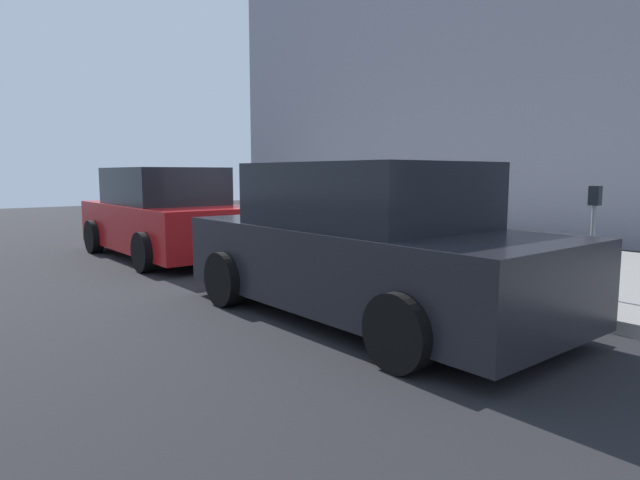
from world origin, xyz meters
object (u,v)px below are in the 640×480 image
(suitcase_maroon_1, at_px, (446,255))
(parked_car_charcoal_0, at_px, (365,246))
(suitcase_teal_5, at_px, (346,240))
(parking_meter, at_px, (593,225))
(suitcase_silver_4, at_px, (368,239))
(suitcase_red_2, at_px, (414,249))
(suitcase_black_0, at_px, (476,260))
(parked_car_red_1, at_px, (165,216))
(suitcase_navy_3, at_px, (386,244))
(bollard_post, at_px, (286,225))
(fire_hydrant, at_px, (314,227))

(suitcase_maroon_1, relative_size, parked_car_charcoal_0, 0.17)
(suitcase_teal_5, distance_m, parking_meter, 4.08)
(suitcase_maroon_1, xyz_separation_m, suitcase_silver_4, (1.62, -0.04, 0.06))
(suitcase_maroon_1, height_order, parked_car_charcoal_0, parked_car_charcoal_0)
(suitcase_red_2, xyz_separation_m, suitcase_silver_4, (1.04, -0.04, 0.04))
(suitcase_black_0, relative_size, parked_car_red_1, 0.14)
(suitcase_silver_4, distance_m, suitcase_teal_5, 0.54)
(parking_meter, bearing_deg, parked_car_charcoal_0, 59.64)
(suitcase_black_0, bearing_deg, suitcase_teal_5, -2.32)
(suitcase_navy_3, bearing_deg, suitcase_silver_4, -9.90)
(suitcase_black_0, relative_size, parking_meter, 0.49)
(suitcase_teal_5, xyz_separation_m, bollard_post, (1.53, 0.19, 0.15))
(parked_car_red_1, bearing_deg, suitcase_navy_3, -152.25)
(suitcase_navy_3, height_order, suitcase_silver_4, suitcase_silver_4)
(suitcase_black_0, relative_size, suitcase_red_2, 0.73)
(fire_hydrant, bearing_deg, parked_car_charcoal_0, 150.03)
(suitcase_black_0, distance_m, suitcase_teal_5, 2.70)
(parked_car_red_1, bearing_deg, parked_car_charcoal_0, -180.00)
(parked_car_charcoal_0, height_order, parked_car_red_1, parked_car_charcoal_0)
(suitcase_maroon_1, distance_m, parked_car_charcoal_0, 2.13)
(bollard_post, bearing_deg, suitcase_red_2, -177.43)
(suitcase_navy_3, bearing_deg, parked_car_red_1, 27.75)
(suitcase_silver_4, distance_m, parked_car_charcoal_0, 3.01)
(fire_hydrant, bearing_deg, suitcase_navy_3, 178.35)
(bollard_post, relative_size, parking_meter, 0.67)
(fire_hydrant, bearing_deg, suitcase_red_2, 179.76)
(bollard_post, bearing_deg, suitcase_teal_5, -172.91)
(fire_hydrant, distance_m, parked_car_charcoal_0, 4.08)
(bollard_post, height_order, parking_meter, parking_meter)
(fire_hydrant, bearing_deg, bollard_post, 12.26)
(suitcase_black_0, relative_size, suitcase_teal_5, 0.72)
(fire_hydrant, height_order, bollard_post, bollard_post)
(suitcase_red_2, relative_size, parked_car_charcoal_0, 0.19)
(fire_hydrant, distance_m, parked_car_red_1, 2.79)
(suitcase_black_0, height_order, parked_car_red_1, parked_car_red_1)
(parked_car_charcoal_0, bearing_deg, suitcase_red_2, -61.18)
(suitcase_navy_3, height_order, suitcase_teal_5, suitcase_teal_5)
(suitcase_black_0, xyz_separation_m, suitcase_red_2, (1.12, -0.06, 0.02))
(suitcase_navy_3, distance_m, fire_hydrant, 1.88)
(suitcase_black_0, relative_size, suitcase_silver_4, 0.64)
(suitcase_maroon_1, relative_size, suitcase_navy_3, 1.10)
(suitcase_silver_4, height_order, parked_car_charcoal_0, parked_car_charcoal_0)
(fire_hydrant, xyz_separation_m, bollard_post, (0.69, 0.15, -0.01))
(suitcase_maroon_1, height_order, suitcase_navy_3, suitcase_maroon_1)
(suitcase_black_0, height_order, suitcase_maroon_1, suitcase_maroon_1)
(suitcase_teal_5, height_order, fire_hydrant, suitcase_teal_5)
(suitcase_red_2, height_order, suitcase_silver_4, suitcase_silver_4)
(bollard_post, xyz_separation_m, parked_car_charcoal_0, (-4.22, 1.89, 0.21))
(suitcase_silver_4, relative_size, bollard_post, 1.15)
(suitcase_black_0, height_order, parked_car_charcoal_0, parked_car_charcoal_0)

